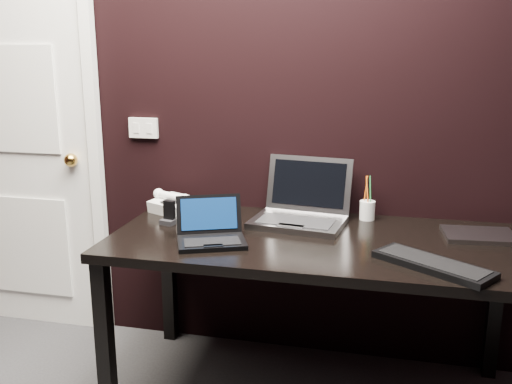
% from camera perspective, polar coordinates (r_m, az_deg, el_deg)
% --- Properties ---
extents(wall_back, '(4.00, 0.00, 4.00)m').
position_cam_1_polar(wall_back, '(2.72, 0.91, 9.82)').
color(wall_back, black).
rests_on(wall_back, ground).
extents(door, '(0.99, 0.10, 2.14)m').
position_cam_1_polar(door, '(3.29, -22.92, 4.98)').
color(door, white).
rests_on(door, ground).
extents(wall_switch, '(0.15, 0.02, 0.10)m').
position_cam_1_polar(wall_switch, '(2.92, -11.19, 6.31)').
color(wall_switch, silver).
rests_on(wall_switch, wall_back).
extents(desk, '(1.70, 0.80, 0.74)m').
position_cam_1_polar(desk, '(2.42, 5.81, -6.31)').
color(desk, black).
rests_on(desk, ground).
extents(netbook, '(0.34, 0.32, 0.17)m').
position_cam_1_polar(netbook, '(2.33, -4.53, -4.18)').
color(netbook, black).
rests_on(netbook, desk).
extents(silver_laptop, '(0.44, 0.41, 0.28)m').
position_cam_1_polar(silver_laptop, '(2.58, 4.51, -1.93)').
color(silver_laptop, gray).
rests_on(silver_laptop, desk).
extents(ext_keyboard, '(0.44, 0.36, 0.03)m').
position_cam_1_polar(ext_keyboard, '(2.16, 17.27, -6.91)').
color(ext_keyboard, black).
rests_on(ext_keyboard, desk).
extents(closed_laptop, '(0.30, 0.23, 0.02)m').
position_cam_1_polar(closed_laptop, '(2.56, 21.42, -4.05)').
color(closed_laptop, '#9C9CA2').
rests_on(closed_laptop, desk).
extents(desk_phone, '(0.24, 0.24, 0.11)m').
position_cam_1_polar(desk_phone, '(2.77, -8.29, -1.16)').
color(desk_phone, silver).
rests_on(desk_phone, desk).
extents(mobile_phone, '(0.07, 0.06, 0.11)m').
position_cam_1_polar(mobile_phone, '(2.58, -8.71, -2.33)').
color(mobile_phone, black).
rests_on(mobile_phone, desk).
extents(pen_cup, '(0.08, 0.08, 0.21)m').
position_cam_1_polar(pen_cup, '(2.67, 11.07, -1.72)').
color(pen_cup, white).
rests_on(pen_cup, desk).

